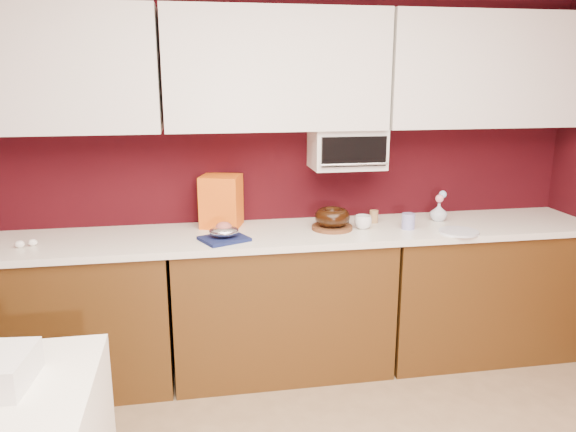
% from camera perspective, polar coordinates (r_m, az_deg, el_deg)
% --- Properties ---
extents(wall_back, '(4.00, 0.02, 2.50)m').
position_cam_1_polar(wall_back, '(3.62, -1.57, 5.06)').
color(wall_back, '#33060C').
rests_on(wall_back, floor).
extents(base_cabinet_left, '(1.31, 0.58, 0.86)m').
position_cam_1_polar(base_cabinet_left, '(3.61, -22.46, -9.68)').
color(base_cabinet_left, '#4C2D0F').
rests_on(base_cabinet_left, floor).
extents(base_cabinet_center, '(1.31, 0.58, 0.86)m').
position_cam_1_polar(base_cabinet_center, '(3.55, -0.74, -8.90)').
color(base_cabinet_center, '#4C2D0F').
rests_on(base_cabinet_center, floor).
extents(base_cabinet_right, '(1.31, 0.58, 0.86)m').
position_cam_1_polar(base_cabinet_right, '(3.98, 18.74, -7.13)').
color(base_cabinet_right, '#4C2D0F').
rests_on(base_cabinet_right, floor).
extents(countertop, '(4.00, 0.62, 0.04)m').
position_cam_1_polar(countertop, '(3.40, -0.76, -1.91)').
color(countertop, white).
rests_on(countertop, base_cabinet_center).
extents(upper_cabinet_left, '(1.31, 0.33, 0.70)m').
position_cam_1_polar(upper_cabinet_left, '(3.47, -24.18, 13.43)').
color(upper_cabinet_left, white).
rests_on(upper_cabinet_left, wall_back).
extents(upper_cabinet_center, '(1.31, 0.33, 0.70)m').
position_cam_1_polar(upper_cabinet_center, '(3.42, -1.22, 14.62)').
color(upper_cabinet_center, white).
rests_on(upper_cabinet_center, wall_back).
extents(upper_cabinet_right, '(1.31, 0.33, 0.70)m').
position_cam_1_polar(upper_cabinet_right, '(3.86, 19.38, 13.79)').
color(upper_cabinet_right, white).
rests_on(upper_cabinet_right, wall_back).
extents(toaster_oven, '(0.45, 0.30, 0.25)m').
position_cam_1_polar(toaster_oven, '(3.56, 5.99, 6.86)').
color(toaster_oven, white).
rests_on(toaster_oven, upper_cabinet_center).
extents(toaster_oven_door, '(0.40, 0.02, 0.18)m').
position_cam_1_polar(toaster_oven_door, '(3.41, 6.73, 6.52)').
color(toaster_oven_door, black).
rests_on(toaster_oven_door, toaster_oven).
extents(toaster_oven_handle, '(0.42, 0.02, 0.02)m').
position_cam_1_polar(toaster_oven_handle, '(3.41, 6.77, 5.24)').
color(toaster_oven_handle, silver).
rests_on(toaster_oven_handle, toaster_oven).
extents(cake_base, '(0.27, 0.27, 0.02)m').
position_cam_1_polar(cake_base, '(3.46, 4.50, -1.17)').
color(cake_base, brown).
rests_on(cake_base, countertop).
extents(bundt_cake, '(0.24, 0.24, 0.09)m').
position_cam_1_polar(bundt_cake, '(3.44, 4.52, -0.07)').
color(bundt_cake, black).
rests_on(bundt_cake, cake_base).
extents(navy_towel, '(0.31, 0.29, 0.02)m').
position_cam_1_polar(navy_towel, '(3.23, -6.51, -2.32)').
color(navy_towel, '#121A47').
rests_on(navy_towel, countertop).
extents(foil_ham_nest, '(0.21, 0.20, 0.06)m').
position_cam_1_polar(foil_ham_nest, '(3.22, -6.53, -1.54)').
color(foil_ham_nest, silver).
rests_on(foil_ham_nest, navy_towel).
extents(roasted_ham, '(0.10, 0.08, 0.06)m').
position_cam_1_polar(roasted_ham, '(3.21, -6.54, -1.11)').
color(roasted_ham, '#B15B51').
rests_on(roasted_ham, foil_ham_nest).
extents(pandoro_box, '(0.29, 0.28, 0.32)m').
position_cam_1_polar(pandoro_box, '(3.51, -6.79, 1.51)').
color(pandoro_box, red).
rests_on(pandoro_box, countertop).
extents(dark_pan, '(0.21, 0.21, 0.03)m').
position_cam_1_polar(dark_pan, '(3.59, 4.69, -0.49)').
color(dark_pan, black).
rests_on(dark_pan, countertop).
extents(coffee_mug, '(0.13, 0.13, 0.10)m').
position_cam_1_polar(coffee_mug, '(3.48, 7.63, -0.48)').
color(coffee_mug, silver).
rests_on(coffee_mug, countertop).
extents(blue_jar, '(0.08, 0.08, 0.10)m').
position_cam_1_polar(blue_jar, '(3.52, 12.12, -0.52)').
color(blue_jar, '#1B2196').
rests_on(blue_jar, countertop).
extents(flower_vase, '(0.11, 0.11, 0.13)m').
position_cam_1_polar(flower_vase, '(3.77, 15.06, 0.51)').
color(flower_vase, silver).
rests_on(flower_vase, countertop).
extents(flower_pink, '(0.05, 0.05, 0.05)m').
position_cam_1_polar(flower_pink, '(3.75, 15.14, 1.73)').
color(flower_pink, pink).
rests_on(flower_pink, flower_vase).
extents(flower_blue, '(0.05, 0.05, 0.05)m').
position_cam_1_polar(flower_blue, '(3.77, 15.45, 2.13)').
color(flower_blue, '#99CAF5').
rests_on(flower_blue, flower_vase).
extents(china_plate, '(0.30, 0.30, 0.01)m').
position_cam_1_polar(china_plate, '(3.52, 16.96, -1.55)').
color(china_plate, white).
rests_on(china_plate, countertop).
extents(amber_bottle, '(0.03, 0.03, 0.09)m').
position_cam_1_polar(amber_bottle, '(3.59, 5.08, -0.01)').
color(amber_bottle, olive).
rests_on(amber_bottle, countertop).
extents(paper_cup, '(0.07, 0.07, 0.08)m').
position_cam_1_polar(paper_cup, '(3.64, 8.71, -0.05)').
color(paper_cup, olive).
rests_on(paper_cup, countertop).
extents(egg_left, '(0.06, 0.04, 0.04)m').
position_cam_1_polar(egg_left, '(3.41, -25.61, -2.60)').
color(egg_left, white).
rests_on(egg_left, countertop).
extents(egg_right, '(0.06, 0.05, 0.04)m').
position_cam_1_polar(egg_right, '(3.42, -24.50, -2.47)').
color(egg_right, white).
rests_on(egg_right, countertop).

